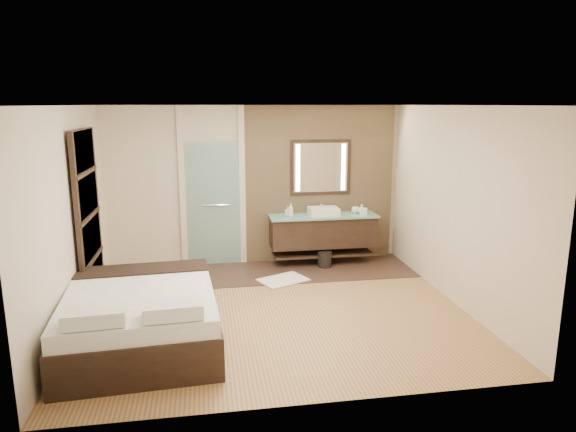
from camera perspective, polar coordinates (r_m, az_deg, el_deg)
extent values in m
plane|color=olive|center=(7.03, -1.43, -10.40)|extent=(5.00, 5.00, 0.00)
cube|color=#39271F|center=(8.60, 1.06, -6.04)|extent=(3.80, 1.30, 0.01)
cube|color=tan|center=(8.96, 3.54, 3.55)|extent=(2.60, 0.08, 2.70)
cube|color=black|center=(8.84, 3.89, -1.74)|extent=(1.80, 0.50, 0.50)
cube|color=black|center=(8.94, 3.86, -4.17)|extent=(1.71, 0.45, 0.04)
cube|color=#8DD8CD|center=(8.76, 3.95, 0.00)|extent=(1.85, 0.55, 0.03)
cube|color=white|center=(8.74, 3.96, 0.52)|extent=(0.50, 0.38, 0.13)
cylinder|color=silver|center=(8.92, 3.68, 0.89)|extent=(0.03, 0.03, 0.18)
cylinder|color=silver|center=(8.86, 3.75, 1.34)|extent=(0.02, 0.10, 0.02)
cube|color=black|center=(8.87, 3.64, 5.41)|extent=(1.06, 0.03, 0.96)
cube|color=white|center=(8.86, 3.66, 5.40)|extent=(0.94, 0.01, 0.84)
cube|color=beige|center=(8.77, 1.11, 5.36)|extent=(0.07, 0.01, 0.80)
cube|color=beige|center=(8.95, 6.18, 5.43)|extent=(0.07, 0.01, 0.80)
cube|color=silver|center=(8.78, -8.32, 1.27)|extent=(0.90, 0.05, 2.10)
cylinder|color=silver|center=(8.73, -7.99, 1.22)|extent=(0.45, 0.03, 0.03)
cube|color=beige|center=(8.75, -11.67, 3.10)|extent=(0.10, 0.08, 2.70)
cube|color=beige|center=(8.76, -5.11, 3.32)|extent=(0.10, 0.08, 2.70)
cube|color=black|center=(7.35, -21.29, -0.42)|extent=(0.06, 1.20, 2.40)
cube|color=beige|center=(7.56, -20.65, -6.58)|extent=(0.02, 1.06, 0.52)
cube|color=beige|center=(7.40, -20.99, -2.26)|extent=(0.02, 1.06, 0.52)
cube|color=beige|center=(7.28, -21.35, 2.22)|extent=(0.02, 1.06, 0.52)
cube|color=beige|center=(7.21, -21.71, 6.82)|extent=(0.02, 1.06, 0.52)
cube|color=black|center=(6.24, -15.94, -11.64)|extent=(1.81, 2.20, 0.46)
cube|color=silver|center=(6.12, -16.13, -8.85)|extent=(1.75, 2.15, 0.19)
cube|color=black|center=(6.83, -15.86, -5.76)|extent=(1.65, 0.58, 0.04)
cube|color=silver|center=(5.31, -20.69, -10.41)|extent=(0.60, 0.35, 0.15)
cube|color=silver|center=(5.26, -12.63, -10.12)|extent=(0.60, 0.35, 0.15)
cube|color=white|center=(8.10, -0.56, -7.11)|extent=(0.86, 0.76, 0.02)
cylinder|color=black|center=(8.74, 4.10, -4.82)|extent=(0.29, 0.29, 0.29)
cube|color=silver|center=(8.91, 8.39, 0.54)|extent=(0.15, 0.15, 0.10)
imported|color=silver|center=(8.61, 0.32, 0.68)|extent=(0.11, 0.11, 0.22)
imported|color=#B2B2B2|center=(8.66, -0.01, 0.55)|extent=(0.10, 0.10, 0.16)
imported|color=#C2F4EB|center=(8.90, 8.18, 0.76)|extent=(0.15, 0.15, 0.17)
imported|color=white|center=(8.99, 7.50, 0.68)|extent=(0.14, 0.14, 0.10)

